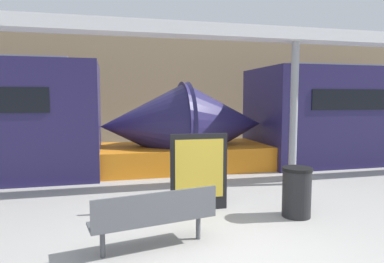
% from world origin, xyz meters
% --- Properties ---
extents(station_wall, '(56.00, 0.20, 5.00)m').
position_xyz_m(station_wall, '(0.00, 11.60, 2.50)').
color(station_wall, '#9E8460').
rests_on(station_wall, ground_plane).
extents(bench_near, '(1.84, 0.78, 0.86)m').
position_xyz_m(bench_near, '(-0.88, 0.82, 0.51)').
color(bench_near, '#4C4F54').
rests_on(bench_near, ground_plane).
extents(trash_bin, '(0.53, 0.53, 0.90)m').
position_xyz_m(trash_bin, '(1.78, 1.58, 0.45)').
color(trash_bin, black).
rests_on(trash_bin, ground_plane).
extents(poster_board, '(1.10, 0.07, 1.47)m').
position_xyz_m(poster_board, '(0.16, 2.33, 0.74)').
color(poster_board, black).
rests_on(poster_board, ground_plane).
extents(support_column_near, '(0.19, 0.19, 3.49)m').
position_xyz_m(support_column_near, '(2.92, 3.70, 1.74)').
color(support_column_near, gray).
rests_on(support_column_near, ground_plane).
extents(canopy_beam, '(28.00, 0.60, 0.28)m').
position_xyz_m(canopy_beam, '(2.92, 3.70, 3.63)').
color(canopy_beam, silver).
rests_on(canopy_beam, support_column_near).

